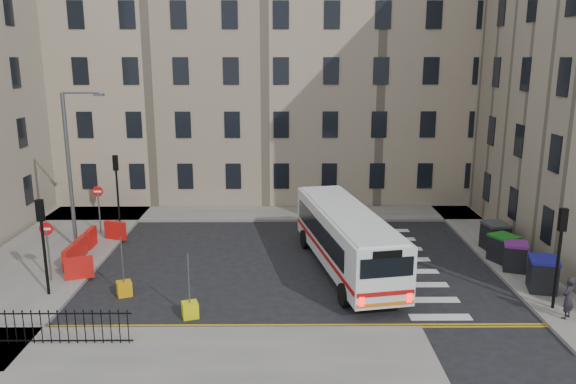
{
  "coord_description": "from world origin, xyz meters",
  "views": [
    {
      "loc": [
        -2.09,
        -26.02,
        9.86
      ],
      "look_at": [
        -1.87,
        2.42,
        3.0
      ],
      "focal_mm": 35.0,
      "sensor_mm": 36.0,
      "label": 1
    }
  ],
  "objects_px": {
    "pedestrian": "(568,298)",
    "wheelie_bin_e": "(495,233)",
    "bollard_chevron": "(190,310)",
    "wheelie_bin_a": "(543,274)",
    "streetlamp": "(69,169)",
    "wheelie_bin_d": "(495,236)",
    "bollard_yellow": "(124,289)",
    "wheelie_bin_c": "(503,248)",
    "wheelie_bin_b": "(515,256)",
    "bus": "(346,237)"
  },
  "relations": [
    {
      "from": "bollard_chevron",
      "to": "wheelie_bin_a",
      "type": "bearing_deg",
      "value": 8.32
    },
    {
      "from": "wheelie_bin_d",
      "to": "streetlamp",
      "type": "bearing_deg",
      "value": 168.21
    },
    {
      "from": "wheelie_bin_e",
      "to": "pedestrian",
      "type": "relative_size",
      "value": 0.73
    },
    {
      "from": "bollard_yellow",
      "to": "bollard_chevron",
      "type": "distance_m",
      "value": 3.75
    },
    {
      "from": "streetlamp",
      "to": "wheelie_bin_c",
      "type": "height_order",
      "value": "streetlamp"
    },
    {
      "from": "wheelie_bin_c",
      "to": "wheelie_bin_e",
      "type": "relative_size",
      "value": 1.27
    },
    {
      "from": "wheelie_bin_b",
      "to": "wheelie_bin_e",
      "type": "distance_m",
      "value": 3.74
    },
    {
      "from": "wheelie_bin_e",
      "to": "bollard_yellow",
      "type": "bearing_deg",
      "value": -166.91
    },
    {
      "from": "bus",
      "to": "wheelie_bin_d",
      "type": "bearing_deg",
      "value": 6.82
    },
    {
      "from": "bollard_chevron",
      "to": "bollard_yellow",
      "type": "bearing_deg",
      "value": 146.42
    },
    {
      "from": "bus",
      "to": "wheelie_bin_a",
      "type": "bearing_deg",
      "value": -29.03
    },
    {
      "from": "wheelie_bin_a",
      "to": "wheelie_bin_c",
      "type": "relative_size",
      "value": 1.01
    },
    {
      "from": "wheelie_bin_c",
      "to": "wheelie_bin_e",
      "type": "distance_m",
      "value": 2.69
    },
    {
      "from": "wheelie_bin_c",
      "to": "pedestrian",
      "type": "relative_size",
      "value": 0.93
    },
    {
      "from": "streetlamp",
      "to": "wheelie_bin_d",
      "type": "relative_size",
      "value": 5.52
    },
    {
      "from": "bollard_chevron",
      "to": "wheelie_bin_e",
      "type": "bearing_deg",
      "value": 28.96
    },
    {
      "from": "bollard_yellow",
      "to": "bollard_chevron",
      "type": "height_order",
      "value": "same"
    },
    {
      "from": "pedestrian",
      "to": "wheelie_bin_e",
      "type": "bearing_deg",
      "value": -136.24
    },
    {
      "from": "bus",
      "to": "wheelie_bin_c",
      "type": "relative_size",
      "value": 7.07
    },
    {
      "from": "wheelie_bin_a",
      "to": "wheelie_bin_d",
      "type": "bearing_deg",
      "value": 106.15
    },
    {
      "from": "streetlamp",
      "to": "wheelie_bin_e",
      "type": "relative_size",
      "value": 6.73
    },
    {
      "from": "streetlamp",
      "to": "wheelie_bin_a",
      "type": "height_order",
      "value": "streetlamp"
    },
    {
      "from": "bollard_yellow",
      "to": "bus",
      "type": "bearing_deg",
      "value": 16.03
    },
    {
      "from": "bus",
      "to": "wheelie_bin_b",
      "type": "bearing_deg",
      "value": -12.82
    },
    {
      "from": "wheelie_bin_c",
      "to": "wheelie_bin_b",
      "type": "bearing_deg",
      "value": -107.55
    },
    {
      "from": "wheelie_bin_e",
      "to": "bollard_chevron",
      "type": "height_order",
      "value": "wheelie_bin_e"
    },
    {
      "from": "wheelie_bin_e",
      "to": "pedestrian",
      "type": "height_order",
      "value": "pedestrian"
    },
    {
      "from": "bus",
      "to": "wheelie_bin_a",
      "type": "height_order",
      "value": "bus"
    },
    {
      "from": "pedestrian",
      "to": "bollard_yellow",
      "type": "relative_size",
      "value": 2.75
    },
    {
      "from": "wheelie_bin_b",
      "to": "wheelie_bin_c",
      "type": "bearing_deg",
      "value": 116.28
    },
    {
      "from": "bus",
      "to": "wheelie_bin_a",
      "type": "xyz_separation_m",
      "value": [
        8.1,
        -2.71,
        -0.79
      ]
    },
    {
      "from": "pedestrian",
      "to": "bollard_chevron",
      "type": "bearing_deg",
      "value": -45.07
    },
    {
      "from": "wheelie_bin_c",
      "to": "bollard_chevron",
      "type": "distance_m",
      "value": 15.39
    },
    {
      "from": "wheelie_bin_c",
      "to": "bollard_yellow",
      "type": "height_order",
      "value": "wheelie_bin_c"
    },
    {
      "from": "wheelie_bin_b",
      "to": "wheelie_bin_c",
      "type": "relative_size",
      "value": 0.96
    },
    {
      "from": "streetlamp",
      "to": "wheelie_bin_e",
      "type": "xyz_separation_m",
      "value": [
        22.17,
        0.36,
        -3.58
      ]
    },
    {
      "from": "wheelie_bin_a",
      "to": "bollard_chevron",
      "type": "height_order",
      "value": "wheelie_bin_a"
    },
    {
      "from": "wheelie_bin_e",
      "to": "bollard_chevron",
      "type": "xyz_separation_m",
      "value": [
        -14.91,
        -8.25,
        -0.46
      ]
    },
    {
      "from": "wheelie_bin_d",
      "to": "bollard_chevron",
      "type": "xyz_separation_m",
      "value": [
        -14.55,
        -7.35,
        -0.57
      ]
    },
    {
      "from": "wheelie_bin_a",
      "to": "pedestrian",
      "type": "xyz_separation_m",
      "value": [
        -0.23,
        -2.65,
        0.1
      ]
    },
    {
      "from": "wheelie_bin_b",
      "to": "bollard_chevron",
      "type": "bearing_deg",
      "value": -143.17
    },
    {
      "from": "wheelie_bin_d",
      "to": "wheelie_bin_e",
      "type": "distance_m",
      "value": 0.98
    },
    {
      "from": "wheelie_bin_a",
      "to": "bollard_yellow",
      "type": "xyz_separation_m",
      "value": [
        -17.78,
        -0.07,
        -0.58
      ]
    },
    {
      "from": "streetlamp",
      "to": "wheelie_bin_d",
      "type": "xyz_separation_m",
      "value": [
        21.81,
        -0.55,
        -3.47
      ]
    },
    {
      "from": "wheelie_bin_e",
      "to": "bus",
      "type": "bearing_deg",
      "value": -163.68
    },
    {
      "from": "wheelie_bin_a",
      "to": "wheelie_bin_e",
      "type": "relative_size",
      "value": 1.29
    },
    {
      "from": "wheelie_bin_d",
      "to": "wheelie_bin_e",
      "type": "xyz_separation_m",
      "value": [
        0.36,
        0.9,
        -0.11
      ]
    },
    {
      "from": "bus",
      "to": "wheelie_bin_c",
      "type": "distance_m",
      "value": 7.84
    },
    {
      "from": "wheelie_bin_e",
      "to": "streetlamp",
      "type": "bearing_deg",
      "value": 175.11
    },
    {
      "from": "streetlamp",
      "to": "bollard_yellow",
      "type": "distance_m",
      "value": 8.2
    }
  ]
}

